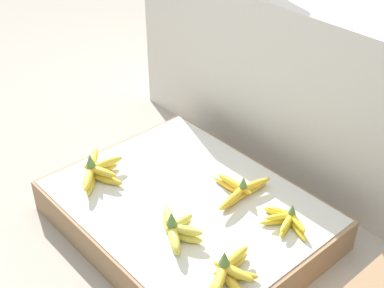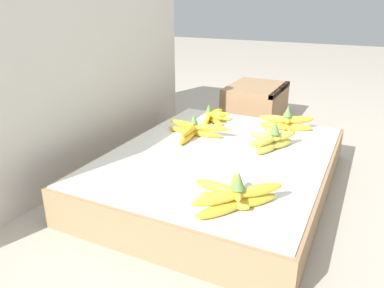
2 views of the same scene
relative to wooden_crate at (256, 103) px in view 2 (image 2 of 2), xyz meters
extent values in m
plane|color=#A89E8E|center=(-0.85, -0.13, -0.10)|extent=(10.00, 10.00, 0.00)
cube|color=#997551|center=(-0.85, -0.13, -0.04)|extent=(0.98, 0.76, 0.13)
cube|color=silver|center=(-0.85, -0.13, 0.03)|extent=(0.95, 0.74, 0.00)
cube|color=beige|center=(-1.00, 0.67, 0.27)|extent=(1.47, 0.58, 0.74)
cube|color=#997551|center=(0.00, 0.00, 0.00)|extent=(0.39, 0.29, 0.20)
cube|color=brown|center=(0.00, -0.13, 0.09)|extent=(0.39, 0.02, 0.02)
ellipsoid|color=gold|center=(-1.16, -0.34, 0.05)|extent=(0.13, 0.12, 0.03)
ellipsoid|color=gold|center=(-1.14, -0.29, 0.05)|extent=(0.15, 0.09, 0.03)
ellipsoid|color=gold|center=(-1.19, -0.27, 0.05)|extent=(0.04, 0.15, 0.03)
ellipsoid|color=gold|center=(-1.24, -0.28, 0.05)|extent=(0.14, 0.11, 0.03)
ellipsoid|color=gold|center=(-1.15, -0.36, 0.08)|extent=(0.13, 0.12, 0.03)
ellipsoid|color=gold|center=(-1.16, -0.30, 0.08)|extent=(0.15, 0.09, 0.03)
ellipsoid|color=gold|center=(-1.18, -0.26, 0.08)|extent=(0.05, 0.15, 0.03)
ellipsoid|color=gold|center=(-1.24, -0.27, 0.08)|extent=(0.13, 0.12, 0.03)
cone|color=#5B7F3D|center=(-1.19, -0.31, 0.12)|extent=(0.04, 0.04, 0.05)
ellipsoid|color=#DBCC4C|center=(-0.70, -0.31, 0.05)|extent=(0.12, 0.08, 0.03)
ellipsoid|color=#DBCC4C|center=(-0.69, -0.27, 0.05)|extent=(0.11, 0.09, 0.03)
ellipsoid|color=#DBCC4C|center=(-0.74, -0.25, 0.05)|extent=(0.05, 0.12, 0.03)
ellipsoid|color=#DBCC4C|center=(-0.77, -0.27, 0.05)|extent=(0.12, 0.07, 0.03)
ellipsoid|color=#DBCC4C|center=(-0.69, -0.32, 0.08)|extent=(0.11, 0.09, 0.03)
ellipsoid|color=#DBCC4C|center=(-0.69, -0.27, 0.08)|extent=(0.11, 0.09, 0.03)
ellipsoid|color=#DBCC4C|center=(-0.73, -0.26, 0.08)|extent=(0.03, 0.12, 0.03)
ellipsoid|color=#DBCC4C|center=(-0.78, -0.27, 0.08)|extent=(0.12, 0.08, 0.03)
cone|color=#5B7F3D|center=(-0.73, -0.29, 0.12)|extent=(0.04, 0.04, 0.05)
ellipsoid|color=gold|center=(-0.48, -0.32, 0.05)|extent=(0.07, 0.14, 0.03)
ellipsoid|color=gold|center=(-0.46, -0.29, 0.05)|extent=(0.14, 0.05, 0.03)
ellipsoid|color=gold|center=(-0.46, -0.26, 0.05)|extent=(0.13, 0.12, 0.03)
ellipsoid|color=gold|center=(-0.50, -0.24, 0.05)|extent=(0.05, 0.14, 0.03)
ellipsoid|color=gold|center=(-0.47, -0.32, 0.08)|extent=(0.10, 0.13, 0.03)
ellipsoid|color=gold|center=(-0.46, -0.28, 0.08)|extent=(0.14, 0.07, 0.03)
ellipsoid|color=gold|center=(-0.50, -0.24, 0.08)|extent=(0.04, 0.14, 0.03)
cone|color=#5B7F3D|center=(-0.49, -0.28, 0.12)|extent=(0.04, 0.04, 0.05)
ellipsoid|color=gold|center=(-0.72, 0.08, 0.05)|extent=(0.04, 0.17, 0.03)
ellipsoid|color=gold|center=(-0.79, 0.04, 0.05)|extent=(0.17, 0.03, 0.03)
ellipsoid|color=gold|center=(-0.72, 0.00, 0.05)|extent=(0.04, 0.17, 0.03)
ellipsoid|color=gold|center=(-0.72, 0.08, 0.07)|extent=(0.06, 0.17, 0.03)
ellipsoid|color=gold|center=(-0.77, 0.04, 0.07)|extent=(0.17, 0.03, 0.03)
ellipsoid|color=gold|center=(-0.71, -0.02, 0.07)|extent=(0.05, 0.17, 0.03)
cone|color=#5B7F3D|center=(-0.72, 0.04, 0.11)|extent=(0.03, 0.03, 0.04)
ellipsoid|color=yellow|center=(-0.57, 0.06, 0.05)|extent=(0.11, 0.05, 0.02)
ellipsoid|color=yellow|center=(-0.55, 0.02, 0.05)|extent=(0.08, 0.10, 0.02)
ellipsoid|color=yellow|center=(-0.50, 0.03, 0.05)|extent=(0.06, 0.11, 0.02)
ellipsoid|color=yellow|center=(-0.47, 0.05, 0.05)|extent=(0.11, 0.06, 0.02)
ellipsoid|color=yellow|center=(-0.55, 0.05, 0.07)|extent=(0.11, 0.06, 0.02)
ellipsoid|color=yellow|center=(-0.54, 0.03, 0.07)|extent=(0.08, 0.11, 0.02)
ellipsoid|color=yellow|center=(-0.50, 0.03, 0.07)|extent=(0.06, 0.11, 0.02)
ellipsoid|color=yellow|center=(-0.48, 0.05, 0.07)|extent=(0.11, 0.06, 0.02)
cone|color=#5B7F3D|center=(-0.52, 0.07, 0.10)|extent=(0.03, 0.03, 0.04)
camera|label=1|loc=(0.30, -1.12, 1.31)|focal=50.00mm
camera|label=2|loc=(-2.02, -0.59, 0.56)|focal=35.00mm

